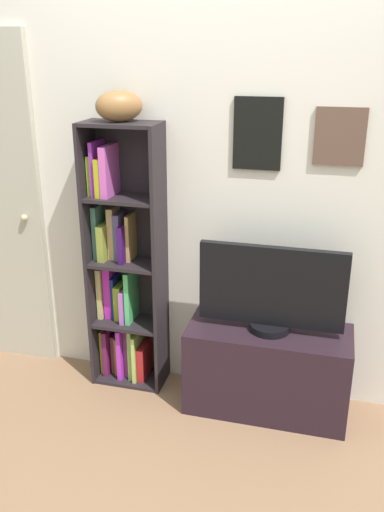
{
  "coord_description": "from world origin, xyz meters",
  "views": [
    {
      "loc": [
        0.63,
        -1.78,
        1.97
      ],
      "look_at": [
        -0.07,
        0.85,
        0.92
      ],
      "focal_mm": 38.27,
      "sensor_mm": 36.0,
      "label": 1
    }
  ],
  "objects_px": {
    "football": "(119,106)",
    "television": "(272,290)",
    "tv_stand": "(267,369)",
    "bookshelf": "(123,273)"
  },
  "relations": [
    {
      "from": "bookshelf",
      "to": "tv_stand",
      "type": "xyz_separation_m",
      "value": [
        0.9,
        -0.11,
        -0.46
      ]
    },
    {
      "from": "football",
      "to": "television",
      "type": "height_order",
      "value": "football"
    },
    {
      "from": "television",
      "to": "tv_stand",
      "type": "bearing_deg",
      "value": -90.0
    },
    {
      "from": "television",
      "to": "football",
      "type": "bearing_deg",
      "value": 174.96
    },
    {
      "from": "football",
      "to": "tv_stand",
      "type": "xyz_separation_m",
      "value": [
        0.86,
        -0.08,
        -1.43
      ]
    },
    {
      "from": "bookshelf",
      "to": "television",
      "type": "distance_m",
      "value": 0.91
    },
    {
      "from": "tv_stand",
      "to": "bookshelf",
      "type": "bearing_deg",
      "value": 173.3
    },
    {
      "from": "bookshelf",
      "to": "football",
      "type": "distance_m",
      "value": 0.97
    },
    {
      "from": "football",
      "to": "tv_stand",
      "type": "height_order",
      "value": "football"
    },
    {
      "from": "television",
      "to": "bookshelf",
      "type": "bearing_deg",
      "value": 173.37
    }
  ]
}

